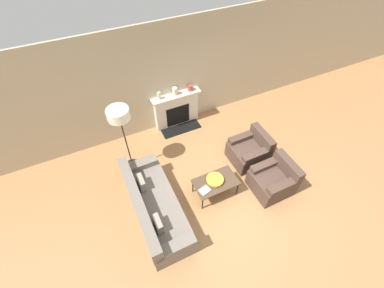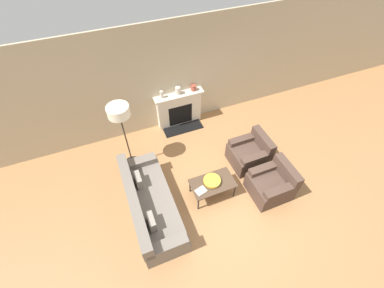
# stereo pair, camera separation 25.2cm
# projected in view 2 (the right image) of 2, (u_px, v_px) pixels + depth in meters

# --- Properties ---
(ground_plane) EXTENTS (18.00, 18.00, 0.00)m
(ground_plane) POSITION_uv_depth(u_px,v_px,m) (230.00, 194.00, 5.86)
(ground_plane) COLOR #A87547
(wall_back) EXTENTS (18.00, 0.06, 2.90)m
(wall_back) POSITION_uv_depth(u_px,v_px,m) (185.00, 75.00, 6.54)
(wall_back) COLOR #BCAD8E
(wall_back) RESTS_ON ground_plane
(fireplace) EXTENTS (1.35, 0.59, 1.02)m
(fireplace) POSITION_uv_depth(u_px,v_px,m) (179.00, 109.00, 7.10)
(fireplace) COLOR beige
(fireplace) RESTS_ON ground_plane
(couch) EXTENTS (0.88, 2.27, 0.80)m
(couch) POSITION_uv_depth(u_px,v_px,m) (149.00, 204.00, 5.37)
(couch) COLOR slate
(couch) RESTS_ON ground_plane
(armchair_near) EXTENTS (0.85, 0.80, 0.81)m
(armchair_near) POSITION_uv_depth(u_px,v_px,m) (272.00, 184.00, 5.69)
(armchair_near) COLOR #4C382D
(armchair_near) RESTS_ON ground_plane
(armchair_far) EXTENTS (0.85, 0.80, 0.81)m
(armchair_far) POSITION_uv_depth(u_px,v_px,m) (250.00, 154.00, 6.28)
(armchair_far) COLOR #4C382D
(armchair_far) RESTS_ON ground_plane
(coffee_table) EXTENTS (0.96, 0.56, 0.44)m
(coffee_table) POSITION_uv_depth(u_px,v_px,m) (213.00, 184.00, 5.59)
(coffee_table) COLOR #4C3828
(coffee_table) RESTS_ON ground_plane
(bowl) EXTENTS (0.38, 0.38, 0.08)m
(bowl) POSITION_uv_depth(u_px,v_px,m) (212.00, 181.00, 5.54)
(bowl) COLOR gold
(bowl) RESTS_ON coffee_table
(book) EXTENTS (0.27, 0.23, 0.02)m
(book) POSITION_uv_depth(u_px,v_px,m) (201.00, 191.00, 5.41)
(book) COLOR #B2A893
(book) RESTS_ON coffee_table
(floor_lamp) EXTENTS (0.47, 0.47, 1.82)m
(floor_lamp) POSITION_uv_depth(u_px,v_px,m) (120.00, 117.00, 5.32)
(floor_lamp) COLOR black
(floor_lamp) RESTS_ON ground_plane
(mantel_vase_left) EXTENTS (0.09, 0.09, 0.20)m
(mantel_vase_left) POSITION_uv_depth(u_px,v_px,m) (161.00, 95.00, 6.53)
(mantel_vase_left) COLOR beige
(mantel_vase_left) RESTS_ON fireplace
(mantel_vase_center_left) EXTENTS (0.14, 0.14, 0.20)m
(mantel_vase_center_left) POSITION_uv_depth(u_px,v_px,m) (178.00, 91.00, 6.64)
(mantel_vase_center_left) COLOR beige
(mantel_vase_center_left) RESTS_ON fireplace
(mantel_vase_center_right) EXTENTS (0.15, 0.15, 0.15)m
(mantel_vase_center_right) POSITION_uv_depth(u_px,v_px,m) (194.00, 88.00, 6.77)
(mantel_vase_center_right) COLOR brown
(mantel_vase_center_right) RESTS_ON fireplace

